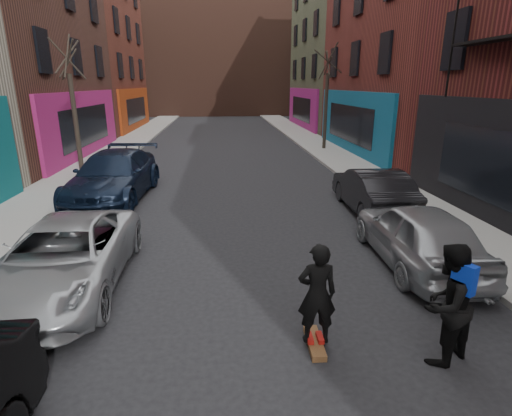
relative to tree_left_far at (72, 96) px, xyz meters
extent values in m
cube|color=gray|center=(-0.05, 12.00, -3.31)|extent=(2.50, 84.00, 0.13)
cube|color=gray|center=(12.45, 12.00, -3.31)|extent=(2.50, 84.00, 0.13)
cube|color=#47281E|center=(6.20, 38.00, 3.62)|extent=(40.00, 10.00, 14.00)
imported|color=#989CA0|center=(3.00, -10.43, -2.72)|extent=(2.24, 4.79, 1.33)
imported|color=black|center=(2.36, -3.86, -2.57)|extent=(2.68, 5.77, 1.63)
imported|color=#93969B|center=(10.36, -10.01, -2.66)|extent=(1.81, 4.25, 1.43)
imported|color=black|center=(10.80, -6.14, -2.68)|extent=(1.61, 4.31, 1.41)
cube|color=brown|center=(7.45, -12.69, -3.33)|extent=(0.25, 0.81, 0.10)
imported|color=black|center=(7.45, -12.69, -2.48)|extent=(0.60, 0.40, 1.60)
imported|color=black|center=(9.20, -13.16, -2.47)|extent=(1.10, 1.02, 1.82)
cube|color=#0C2AAD|center=(9.28, -13.32, -1.98)|extent=(0.26, 0.33, 0.42)
camera|label=1|loc=(6.07, -17.86, 0.51)|focal=28.00mm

